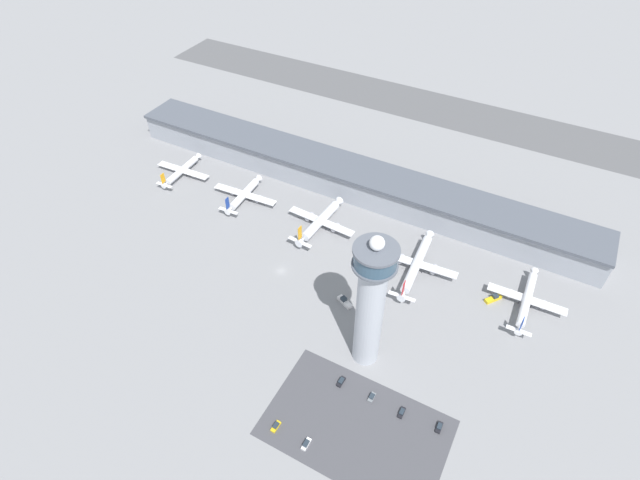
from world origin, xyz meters
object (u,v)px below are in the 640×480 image
at_px(airplane_gate_bravo, 244,194).
at_px(car_black_suv, 372,397).
at_px(airplane_gate_alpha, 182,170).
at_px(service_truck_catering, 493,298).
at_px(control_tower, 371,301).
at_px(service_truck_fuel, 345,302).
at_px(airplane_gate_charlie, 320,221).
at_px(car_maroon_suv, 276,426).
at_px(car_blue_compact, 306,444).
at_px(airplane_gate_echo, 527,300).
at_px(car_red_hatchback, 439,427).
at_px(car_navy_sedan, 341,382).
at_px(car_green_van, 402,412).
at_px(airplane_gate_delta, 417,264).

height_order(airplane_gate_bravo, car_black_suv, airplane_gate_bravo).
relative_size(airplane_gate_alpha, service_truck_catering, 4.28).
xyz_separation_m(control_tower, service_truck_fuel, (-18.92, 19.82, -32.41)).
xyz_separation_m(airplane_gate_charlie, car_maroon_suv, (36.15, -100.36, -4.08)).
relative_size(airplane_gate_bravo, car_blue_compact, 7.82).
height_order(airplane_gate_echo, car_red_hatchback, airplane_gate_echo).
bearing_deg(car_black_suv, airplane_gate_bravo, 145.61).
bearing_deg(airplane_gate_alpha, car_red_hatchback, -22.83).
height_order(airplane_gate_charlie, car_navy_sedan, airplane_gate_charlie).
height_order(airplane_gate_alpha, car_blue_compact, airplane_gate_alpha).
distance_m(car_black_suv, car_green_van, 12.06).
xyz_separation_m(airplane_gate_bravo, service_truck_catering, (136.06, -5.65, -2.92)).
bearing_deg(airplane_gate_bravo, service_truck_fuel, -25.82).
relative_size(airplane_gate_delta, car_navy_sedan, 9.68).
xyz_separation_m(car_maroon_suv, car_red_hatchback, (51.24, 27.33, 0.02)).
distance_m(car_navy_sedan, car_green_van, 24.97).
xyz_separation_m(service_truck_fuel, car_green_van, (41.06, -36.10, -0.48)).
distance_m(control_tower, airplane_gate_alpha, 156.90).
bearing_deg(airplane_gate_alpha, airplane_gate_delta, -2.85).
distance_m(car_red_hatchback, car_blue_compact, 47.53).
height_order(car_maroon_suv, car_red_hatchback, car_red_hatchback).
bearing_deg(airplane_gate_bravo, car_red_hatchback, -28.68).
xyz_separation_m(service_truck_fuel, car_maroon_suv, (3.63, -62.34, -0.42)).
xyz_separation_m(airplane_gate_echo, car_red_hatchback, (-14.78, -70.63, -3.79)).
bearing_deg(airplane_gate_echo, car_red_hatchback, -101.82).
relative_size(airplane_gate_charlie, car_maroon_suv, 8.68).
bearing_deg(service_truck_catering, airplane_gate_charlie, 176.56).
bearing_deg(car_maroon_suv, car_red_hatchback, 28.07).
relative_size(airplane_gate_delta, service_truck_catering, 5.83).
xyz_separation_m(airplane_gate_alpha, car_blue_compact, (139.35, -102.65, -3.05)).
height_order(airplane_gate_bravo, airplane_gate_delta, airplane_gate_delta).
relative_size(car_black_suv, car_green_van, 0.90).
xyz_separation_m(airplane_gate_delta, car_blue_compact, (-4.27, -95.50, -4.17)).
height_order(airplane_gate_alpha, service_truck_fuel, airplane_gate_alpha).
relative_size(service_truck_fuel, car_red_hatchback, 1.84).
bearing_deg(car_maroon_suv, service_truck_catering, 60.73).
height_order(control_tower, airplane_gate_charlie, control_tower).
height_order(service_truck_fuel, car_maroon_suv, service_truck_fuel).
xyz_separation_m(airplane_gate_echo, car_blue_compact, (-53.38, -98.37, -3.78)).
bearing_deg(car_red_hatchback, car_navy_sedan, -179.41).
bearing_deg(car_black_suv, car_red_hatchback, 1.59).
xyz_separation_m(airplane_gate_alpha, airplane_gate_delta, (143.62, -7.14, 1.12)).
height_order(airplane_gate_bravo, airplane_gate_echo, airplane_gate_bravo).
bearing_deg(service_truck_catering, airplane_gate_echo, 13.06).
relative_size(airplane_gate_charlie, car_blue_compact, 8.27).
height_order(airplane_gate_alpha, car_red_hatchback, airplane_gate_alpha).
relative_size(service_truck_fuel, car_black_suv, 1.97).
distance_m(control_tower, airplane_gate_delta, 59.90).
distance_m(airplane_gate_delta, car_blue_compact, 95.69).
bearing_deg(car_navy_sedan, airplane_gate_alpha, 151.58).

